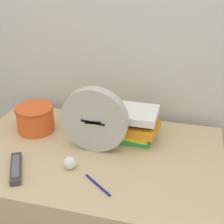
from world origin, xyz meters
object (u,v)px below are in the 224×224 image
object	(u,v)px
crumpled_paper_ball	(70,163)
desk_clock	(94,120)
basket	(35,118)
tv_remote	(16,168)
pen	(98,185)
book_stack	(130,124)

from	to	relation	value
crumpled_paper_ball	desk_clock	bearing A→B (deg)	70.68
basket	tv_remote	distance (m)	0.31
tv_remote	pen	bearing A→B (deg)	-0.97
book_stack	basket	xyz separation A→B (m)	(-0.43, -0.05, -0.01)
tv_remote	basket	bearing A→B (deg)	102.70
crumpled_paper_ball	basket	bearing A→B (deg)	137.95
pen	crumpled_paper_ball	bearing A→B (deg)	151.75
pen	desk_clock	bearing A→B (deg)	109.75
basket	crumpled_paper_ball	world-z (taller)	basket
desk_clock	crumpled_paper_ball	distance (m)	0.20
basket	desk_clock	bearing A→B (deg)	-15.02
crumpled_paper_ball	book_stack	bearing A→B (deg)	58.45
book_stack	tv_remote	distance (m)	0.51
book_stack	tv_remote	xyz separation A→B (m)	(-0.37, -0.35, -0.06)
book_stack	tv_remote	world-z (taller)	book_stack
book_stack	crumpled_paper_ball	bearing A→B (deg)	-121.55
pen	tv_remote	bearing A→B (deg)	179.03
basket	pen	size ratio (longest dim) A/B	1.48
book_stack	basket	world-z (taller)	book_stack
tv_remote	crumpled_paper_ball	world-z (taller)	crumpled_paper_ball
book_stack	basket	distance (m)	0.44
tv_remote	pen	xyz separation A→B (m)	(0.33, -0.01, -0.01)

